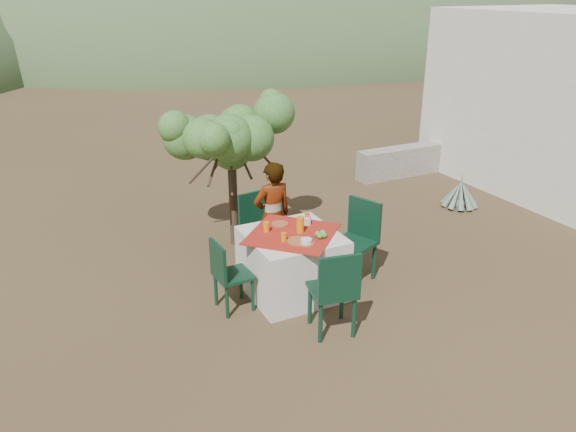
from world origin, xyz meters
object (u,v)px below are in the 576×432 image
Objects in this scene: table at (292,263)px; person at (273,216)px; agave at (460,194)px; chair_far at (256,222)px; juice_pitcher at (300,225)px; guesthouse at (573,101)px; chair_near at (335,289)px; chair_right at (358,236)px; shrub_tree at (234,142)px; chair_left at (227,273)px.

table is 0.77m from person.
agave is (3.70, 1.25, -0.16)m from table.
chair_far is 1.17m from juice_pitcher.
table is 0.31× the size of guesthouse.
guesthouse is (6.22, 1.41, 1.12)m from table.
chair_far is at bearing -85.79° from person.
chair_near reaches higher than chair_far.
table is 0.92× the size of person.
chair_right reaches higher than juice_pitcher.
chair_right reaches higher than table.
shrub_tree is 0.44× the size of guesthouse.
chair_right is at bearing -1.41° from table.
guesthouse reaches higher than chair_far.
agave is at bearing 92.49° from chair_right.
person is at bearing -81.96° from shrub_tree.
shrub_tree reaches higher than person.
chair_near is 1.16× the size of chair_left.
person is 2.20× the size of agave.
chair_right is at bearing -60.34° from chair_far.
chair_right is at bearing -92.96° from chair_left.
agave is 0.15× the size of guesthouse.
juice_pitcher reaches higher than chair_far.
person is at bearing -153.16° from chair_right.
person is (-0.81, 0.71, 0.15)m from chair_right.
chair_right is (0.89, -0.02, 0.17)m from table.
chair_right is 1.09m from person.
shrub_tree reaches higher than table.
chair_far is 0.87× the size of chair_right.
guesthouse is at bearing 83.16° from chair_right.
juice_pitcher is (0.02, -0.71, 0.15)m from person.
chair_left is at bearing -134.77° from chair_far.
chair_near is at bearing -88.74° from shrub_tree.
chair_near is 2.75m from shrub_tree.
juice_pitcher is at bearing -92.06° from chair_left.
chair_left is (-0.81, -0.04, 0.08)m from table.
guesthouse reaches higher than juice_pitcher.
person is 7.36× the size of juice_pitcher.
shrub_tree is at bearing 90.04° from chair_far.
chair_right is 0.85m from juice_pitcher.
chair_near is (-0.02, -2.06, 0.05)m from chair_far.
shrub_tree is (-0.13, 0.93, 0.74)m from person.
guesthouse is (5.34, 1.43, 0.95)m from chair_right.
table is 1.95m from shrub_tree.
chair_near is at bearing 83.96° from person.
table is at bearing 80.48° from person.
guesthouse is at bearing -147.92° from chair_near.
guesthouse is 21.93× the size of juice_pitcher.
guesthouse is 6.32m from juice_pitcher.
guesthouse reaches higher than chair_near.
shrub_tree is at bearing 178.01° from guesthouse.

